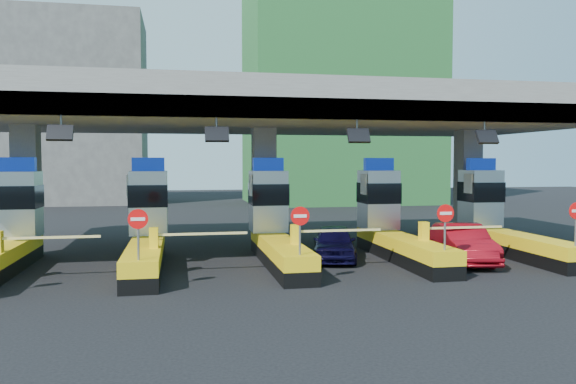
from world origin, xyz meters
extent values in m
plane|color=black|center=(0.00, 0.00, 0.00)|extent=(120.00, 120.00, 0.00)
cube|color=slate|center=(0.00, 3.00, 6.25)|extent=(28.00, 12.00, 1.50)
cube|color=#4C4C49|center=(0.00, -2.70, 5.85)|extent=(28.00, 0.60, 0.70)
cube|color=slate|center=(-10.00, 3.00, 2.75)|extent=(1.00, 1.00, 5.50)
cube|color=slate|center=(0.00, 3.00, 2.75)|extent=(1.00, 1.00, 5.50)
cube|color=slate|center=(10.00, 3.00, 2.75)|extent=(1.00, 1.00, 5.50)
cylinder|color=slate|center=(-7.50, -2.70, 5.25)|extent=(0.06, 0.06, 0.50)
cube|color=black|center=(-7.50, -2.90, 4.90)|extent=(0.80, 0.38, 0.54)
cylinder|color=slate|center=(-2.50, -2.70, 5.25)|extent=(0.06, 0.06, 0.50)
cube|color=black|center=(-2.50, -2.90, 4.90)|extent=(0.80, 0.38, 0.54)
cylinder|color=slate|center=(2.50, -2.70, 5.25)|extent=(0.06, 0.06, 0.50)
cube|color=black|center=(2.50, -2.90, 4.90)|extent=(0.80, 0.38, 0.54)
cylinder|color=slate|center=(7.50, -2.70, 5.25)|extent=(0.06, 0.06, 0.50)
cube|color=black|center=(7.50, -2.90, 4.90)|extent=(0.80, 0.38, 0.54)
cube|color=#9EA3A8|center=(-10.00, 1.80, 2.30)|extent=(1.50, 1.50, 2.60)
cube|color=black|center=(-10.00, 1.78, 2.60)|extent=(1.56, 1.56, 0.90)
cube|color=#0C2DBF|center=(-10.00, 1.80, 3.88)|extent=(1.30, 0.35, 0.55)
cube|color=white|center=(-8.00, -2.20, 1.45)|extent=(3.20, 0.08, 0.08)
cube|color=black|center=(-5.00, -1.00, 0.25)|extent=(1.20, 8.00, 0.50)
cube|color=#E5B70C|center=(-5.00, -1.00, 0.75)|extent=(1.20, 8.00, 0.50)
cube|color=#9EA3A8|center=(-5.00, 1.80, 2.30)|extent=(1.50, 1.50, 2.60)
cube|color=black|center=(-5.00, 1.78, 2.60)|extent=(1.56, 1.56, 0.90)
cube|color=#0C2DBF|center=(-5.00, 1.80, 3.88)|extent=(1.30, 0.35, 0.55)
cube|color=white|center=(-5.80, 1.50, 3.00)|extent=(0.06, 0.70, 0.90)
cylinder|color=slate|center=(-5.00, -4.60, 1.65)|extent=(0.07, 0.07, 1.30)
cylinder|color=red|center=(-5.00, -4.63, 2.25)|extent=(0.60, 0.04, 0.60)
cube|color=white|center=(-5.00, -4.65, 2.25)|extent=(0.42, 0.02, 0.10)
cube|color=#E5B70C|center=(-4.65, -2.20, 1.35)|extent=(0.30, 0.35, 0.70)
cube|color=white|center=(-3.00, -2.20, 1.45)|extent=(3.20, 0.08, 0.08)
cube|color=black|center=(0.00, -1.00, 0.25)|extent=(1.20, 8.00, 0.50)
cube|color=#E5B70C|center=(0.00, -1.00, 0.75)|extent=(1.20, 8.00, 0.50)
cube|color=#9EA3A8|center=(0.00, 1.80, 2.30)|extent=(1.50, 1.50, 2.60)
cube|color=black|center=(0.00, 1.78, 2.60)|extent=(1.56, 1.56, 0.90)
cube|color=#0C2DBF|center=(0.00, 1.80, 3.88)|extent=(1.30, 0.35, 0.55)
cube|color=white|center=(-0.80, 1.50, 3.00)|extent=(0.06, 0.70, 0.90)
cylinder|color=slate|center=(0.00, -4.60, 1.65)|extent=(0.07, 0.07, 1.30)
cylinder|color=red|center=(0.00, -4.63, 2.25)|extent=(0.60, 0.04, 0.60)
cube|color=white|center=(0.00, -4.65, 2.25)|extent=(0.42, 0.02, 0.10)
cube|color=#E5B70C|center=(0.35, -2.20, 1.35)|extent=(0.30, 0.35, 0.70)
cube|color=white|center=(2.00, -2.20, 1.45)|extent=(3.20, 0.08, 0.08)
cube|color=black|center=(5.00, -1.00, 0.25)|extent=(1.20, 8.00, 0.50)
cube|color=#E5B70C|center=(5.00, -1.00, 0.75)|extent=(1.20, 8.00, 0.50)
cube|color=#9EA3A8|center=(5.00, 1.80, 2.30)|extent=(1.50, 1.50, 2.60)
cube|color=black|center=(5.00, 1.78, 2.60)|extent=(1.56, 1.56, 0.90)
cube|color=#0C2DBF|center=(5.00, 1.80, 3.88)|extent=(1.30, 0.35, 0.55)
cube|color=white|center=(4.20, 1.50, 3.00)|extent=(0.06, 0.70, 0.90)
cylinder|color=slate|center=(5.00, -4.60, 1.65)|extent=(0.07, 0.07, 1.30)
cylinder|color=red|center=(5.00, -4.63, 2.25)|extent=(0.60, 0.04, 0.60)
cube|color=white|center=(5.00, -4.65, 2.25)|extent=(0.42, 0.02, 0.10)
cube|color=#E5B70C|center=(5.35, -2.20, 1.35)|extent=(0.30, 0.35, 0.70)
cube|color=white|center=(7.00, -2.20, 1.45)|extent=(3.20, 0.08, 0.08)
cube|color=black|center=(10.00, -1.00, 0.25)|extent=(1.20, 8.00, 0.50)
cube|color=#E5B70C|center=(10.00, -1.00, 0.75)|extent=(1.20, 8.00, 0.50)
cube|color=#9EA3A8|center=(10.00, 1.80, 2.30)|extent=(1.50, 1.50, 2.60)
cube|color=black|center=(10.00, 1.78, 2.60)|extent=(1.56, 1.56, 0.90)
cube|color=#0C2DBF|center=(10.00, 1.80, 3.88)|extent=(1.30, 0.35, 0.55)
cube|color=white|center=(9.20, 1.50, 3.00)|extent=(0.06, 0.70, 0.90)
cylinder|color=slate|center=(10.00, -4.60, 1.65)|extent=(0.07, 0.07, 1.30)
cube|color=#E5B70C|center=(10.35, -2.20, 1.35)|extent=(0.30, 0.35, 0.70)
cube|color=#1E5926|center=(12.00, 32.00, 14.00)|extent=(18.00, 12.00, 28.00)
cube|color=#4C4C49|center=(-14.00, 36.00, 9.00)|extent=(14.00, 10.00, 18.00)
imported|color=black|center=(2.40, -0.17, 0.71)|extent=(2.67, 4.43, 1.41)
imported|color=maroon|center=(7.19, -1.75, 0.76)|extent=(2.43, 4.83, 1.52)
camera|label=1|loc=(-3.81, -22.00, 3.95)|focal=35.00mm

